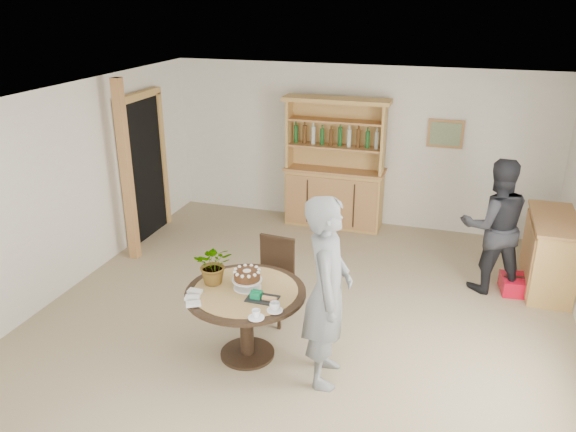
# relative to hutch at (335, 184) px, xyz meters

# --- Properties ---
(ground) EXTENTS (7.00, 7.00, 0.00)m
(ground) POSITION_rel_hutch_xyz_m (0.30, -3.24, -0.69)
(ground) COLOR tan
(ground) RESTS_ON ground
(room_shell) EXTENTS (6.04, 7.04, 2.52)m
(room_shell) POSITION_rel_hutch_xyz_m (0.30, -3.23, 1.05)
(room_shell) COLOR white
(room_shell) RESTS_ON ground
(doorway) EXTENTS (0.13, 1.10, 2.18)m
(doorway) POSITION_rel_hutch_xyz_m (-2.63, -1.24, 0.42)
(doorway) COLOR black
(doorway) RESTS_ON ground
(pine_post) EXTENTS (0.12, 0.12, 2.50)m
(pine_post) POSITION_rel_hutch_xyz_m (-2.40, -2.04, 0.56)
(pine_post) COLOR #AB7548
(pine_post) RESTS_ON ground
(hutch) EXTENTS (1.62, 0.54, 2.04)m
(hutch) POSITION_rel_hutch_xyz_m (0.00, 0.00, 0.00)
(hutch) COLOR #DDAE5D
(hutch) RESTS_ON ground
(sideboard) EXTENTS (0.54, 1.26, 0.94)m
(sideboard) POSITION_rel_hutch_xyz_m (3.04, -1.24, -0.22)
(sideboard) COLOR #DDAE5D
(sideboard) RESTS_ON ground
(dining_table) EXTENTS (1.20, 1.20, 0.76)m
(dining_table) POSITION_rel_hutch_xyz_m (-0.04, -3.73, -0.08)
(dining_table) COLOR black
(dining_table) RESTS_ON ground
(dining_chair) EXTENTS (0.46, 0.46, 0.95)m
(dining_chair) POSITION_rel_hutch_xyz_m (-0.04, -2.90, -0.15)
(dining_chair) COLOR black
(dining_chair) RESTS_ON ground
(birthday_cake) EXTENTS (0.30, 0.30, 0.20)m
(birthday_cake) POSITION_rel_hutch_xyz_m (-0.04, -3.68, 0.19)
(birthday_cake) COLOR white
(birthday_cake) RESTS_ON dining_table
(flower_vase) EXTENTS (0.47, 0.44, 0.42)m
(flower_vase) POSITION_rel_hutch_xyz_m (-0.39, -3.68, 0.28)
(flower_vase) COLOR #3F7233
(flower_vase) RESTS_ON dining_table
(gift_tray) EXTENTS (0.30, 0.20, 0.08)m
(gift_tray) POSITION_rel_hutch_xyz_m (0.17, -3.85, 0.10)
(gift_tray) COLOR black
(gift_tray) RESTS_ON dining_table
(coffee_cup_a) EXTENTS (0.15, 0.15, 0.09)m
(coffee_cup_a) POSITION_rel_hutch_xyz_m (0.36, -4.01, 0.11)
(coffee_cup_a) COLOR white
(coffee_cup_a) RESTS_ON dining_table
(coffee_cup_b) EXTENTS (0.15, 0.15, 0.08)m
(coffee_cup_b) POSITION_rel_hutch_xyz_m (0.24, -4.18, 0.11)
(coffee_cup_b) COLOR white
(coffee_cup_b) RESTS_ON dining_table
(napkins) EXTENTS (0.24, 0.33, 0.03)m
(napkins) POSITION_rel_hutch_xyz_m (-0.45, -4.04, 0.09)
(napkins) COLOR white
(napkins) RESTS_ON dining_table
(teen_boy) EXTENTS (0.54, 0.74, 1.87)m
(teen_boy) POSITION_rel_hutch_xyz_m (0.81, -3.83, 0.25)
(teen_boy) COLOR slate
(teen_boy) RESTS_ON ground
(adult_person) EXTENTS (0.96, 0.84, 1.70)m
(adult_person) POSITION_rel_hutch_xyz_m (2.33, -1.49, 0.16)
(adult_person) COLOR black
(adult_person) RESTS_ON ground
(red_suitcase) EXTENTS (0.64, 0.47, 0.21)m
(red_suitcase) POSITION_rel_hutch_xyz_m (2.80, -1.48, -0.59)
(red_suitcase) COLOR red
(red_suitcase) RESTS_ON ground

